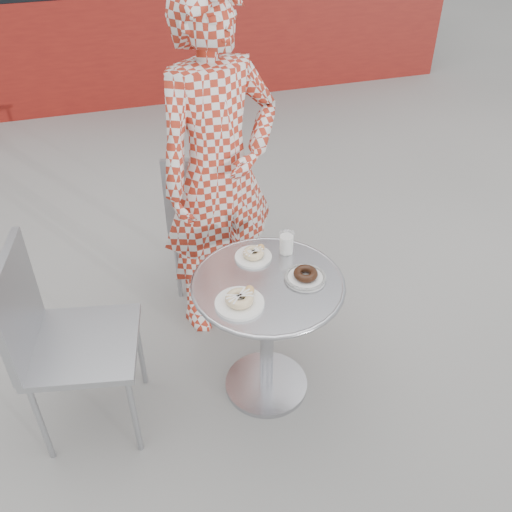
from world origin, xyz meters
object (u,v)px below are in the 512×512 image
object	(u,v)px
plate_far	(254,255)
chair_far	(210,240)
chair_left	(88,375)
bistro_table	(267,310)
milk_cup	(286,243)
plate_near	(240,300)
plate_checker	(305,276)
seated_person	(219,173)

from	to	relation	value
plate_far	chair_far	bearing A→B (deg)	94.17
plate_far	chair_left	bearing A→B (deg)	-170.51
bistro_table	milk_cup	size ratio (longest dim) A/B	6.32
bistro_table	chair_left	world-z (taller)	chair_left
chair_far	plate_near	distance (m)	1.08
chair_left	plate_far	bearing A→B (deg)	-69.66
plate_near	plate_checker	xyz separation A→B (m)	(0.30, 0.07, -0.01)
chair_far	plate_checker	distance (m)	1.03
seated_person	milk_cup	xyz separation A→B (m)	(0.20, -0.42, -0.16)
bistro_table	chair_far	bearing A→B (deg)	93.93
plate_far	milk_cup	distance (m)	0.15
chair_far	seated_person	distance (m)	0.67
chair_far	plate_far	world-z (taller)	chair_far
chair_far	milk_cup	bearing A→B (deg)	119.59
plate_far	plate_checker	xyz separation A→B (m)	(0.17, -0.20, -0.00)
chair_far	chair_left	size ratio (longest dim) A/B	0.96
bistro_table	plate_far	world-z (taller)	plate_far
seated_person	plate_far	distance (m)	0.46
seated_person	plate_far	size ratio (longest dim) A/B	10.64
bistro_table	plate_near	xyz separation A→B (m)	(-0.15, -0.10, 0.18)
seated_person	milk_cup	distance (m)	0.49
chair_far	plate_far	distance (m)	0.82
bistro_table	plate_near	distance (m)	0.25
chair_far	seated_person	size ratio (longest dim) A/B	0.51
seated_person	milk_cup	world-z (taller)	seated_person
plate_far	plate_checker	size ratio (longest dim) A/B	0.92
bistro_table	milk_cup	distance (m)	0.31
chair_left	plate_checker	world-z (taller)	chair_left
bistro_table	chair_left	xyz separation A→B (m)	(-0.80, 0.05, -0.21)
plate_checker	chair_far	bearing A→B (deg)	103.35
chair_far	plate_far	bearing A→B (deg)	108.07
bistro_table	milk_cup	bearing A→B (deg)	51.18
seated_person	chair_left	bearing A→B (deg)	-161.63
chair_left	milk_cup	distance (m)	1.04
plate_near	bistro_table	bearing A→B (deg)	33.84
seated_person	plate_near	size ratio (longest dim) A/B	8.77
seated_person	plate_far	xyz separation A→B (m)	(0.05, -0.41, -0.19)
bistro_table	chair_left	size ratio (longest dim) A/B	0.71
milk_cup	chair_left	bearing A→B (deg)	-172.20
bistro_table	seated_person	world-z (taller)	seated_person
bistro_table	milk_cup	world-z (taller)	milk_cup
plate_checker	milk_cup	xyz separation A→B (m)	(-0.02, 0.20, 0.03)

